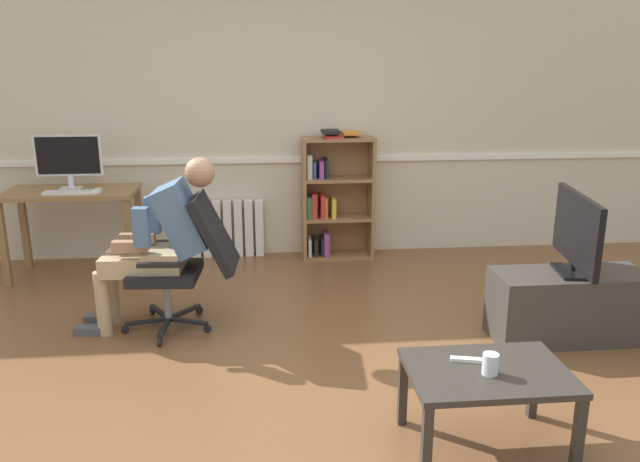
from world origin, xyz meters
name	(u,v)px	position (x,y,z in m)	size (l,w,h in m)	color
ground_plane	(308,385)	(0.00, 0.00, 0.00)	(18.00, 18.00, 0.00)	brown
back_wall	(286,113)	(0.00, 2.65, 1.35)	(12.00, 0.13, 2.70)	beige
computer_desk	(72,204)	(-1.87, 2.15, 0.63)	(1.10, 0.58, 0.76)	olive
imac_monitor	(68,157)	(-1.88, 2.23, 1.03)	(0.57, 0.14, 0.47)	silver
keyboard	(70,192)	(-1.84, 2.01, 0.77)	(0.43, 0.12, 0.02)	white
computer_mouse	(97,191)	(-1.62, 2.03, 0.77)	(0.06, 0.10, 0.03)	white
bookshelf	(333,198)	(0.42, 2.44, 0.57)	(0.67, 0.30, 1.22)	olive
radiator	(228,229)	(-0.57, 2.54, 0.27)	(0.68, 0.08, 0.55)	white
office_chair	(188,258)	(-0.77, 0.89, 0.52)	(0.83, 0.62, 0.96)	black
person_seated	(159,240)	(-0.95, 0.91, 0.65)	(1.01, 0.41, 1.22)	tan
tv_stand	(568,306)	(1.80, 0.47, 0.23)	(1.02, 0.41, 0.47)	#3D3833
tv_screen	(577,233)	(1.81, 0.47, 0.75)	(0.25, 0.81, 0.53)	black
coffee_table	(487,380)	(0.81, -0.68, 0.37)	(0.77, 0.54, 0.42)	#332D28
drinking_glass	(490,364)	(0.80, -0.73, 0.47)	(0.08, 0.08, 0.10)	silver
spare_remote	(466,360)	(0.73, -0.59, 0.43)	(0.04, 0.15, 0.02)	white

